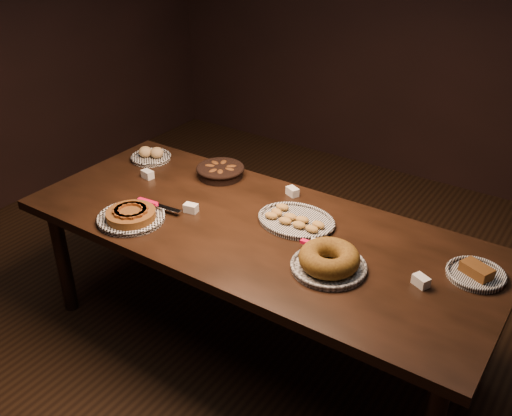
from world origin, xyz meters
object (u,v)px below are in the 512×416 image
Objects in this scene: apple_tart_plate at (131,216)px; bundt_cake_plate at (329,261)px; buffet_table at (255,239)px; madeleine_platter at (295,220)px.

bundt_cake_plate is at bearing -10.40° from apple_tart_plate.
apple_tart_plate reaches higher than buffet_table.
bundt_cake_plate reaches higher than madeleine_platter.
madeleine_platter is 0.41m from bundt_cake_plate.
apple_tart_plate is 0.82m from madeleine_platter.
buffet_table is at bearing 8.15° from apple_tart_plate.
bundt_cake_plate is (0.32, -0.26, 0.03)m from madeleine_platter.
buffet_table is 6.52× the size of bundt_cake_plate.
apple_tart_plate is 0.96× the size of bundt_cake_plate.
bundt_cake_plate reaches higher than apple_tart_plate.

